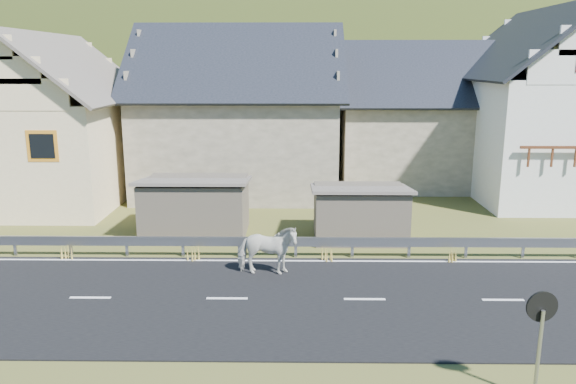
{
  "coord_description": "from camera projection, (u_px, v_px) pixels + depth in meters",
  "views": [
    {
      "loc": [
        1.98,
        -15.17,
        6.74
      ],
      "look_at": [
        1.73,
        3.68,
        2.38
      ],
      "focal_mm": 35.0,
      "sensor_mm": 36.0,
      "label": 1
    }
  ],
  "objects": [
    {
      "name": "mountain",
      "position": [
        304.0,
        141.0,
        196.12
      ],
      "size": [
        440.0,
        280.0,
        260.0
      ],
      "primitive_type": "ellipsoid",
      "color": "#233512",
      "rests_on": "ground"
    },
    {
      "name": "road",
      "position": [
        227.0,
        299.0,
        16.31
      ],
      "size": [
        60.0,
        7.0,
        0.04
      ],
      "primitive_type": "cube",
      "color": "black",
      "rests_on": "ground"
    },
    {
      "name": "house_white",
      "position": [
        550.0,
        96.0,
        28.62
      ],
      "size": [
        8.8,
        10.8,
        9.7
      ],
      "color": "white",
      "rests_on": "ground"
    },
    {
      "name": "house_cream",
      "position": [
        48.0,
        113.0,
        27.16
      ],
      "size": [
        7.8,
        9.8,
        8.3
      ],
      "color": "beige",
      "rests_on": "ground"
    },
    {
      "name": "conifer_patch",
      "position": [
        36.0,
        66.0,
        122.84
      ],
      "size": [
        76.0,
        50.0,
        28.0
      ],
      "primitive_type": "ellipsoid",
      "color": "black",
      "rests_on": "ground"
    },
    {
      "name": "guardrail",
      "position": [
        239.0,
        242.0,
        19.78
      ],
      "size": [
        28.1,
        0.09,
        0.75
      ],
      "color": "#93969B",
      "rests_on": "ground"
    },
    {
      "name": "shed_right",
      "position": [
        360.0,
        213.0,
        21.88
      ],
      "size": [
        3.8,
        2.9,
        2.2
      ],
      "primitive_type": "cube",
      "color": "#645949",
      "rests_on": "ground"
    },
    {
      "name": "lane_markings",
      "position": [
        227.0,
        298.0,
        16.31
      ],
      "size": [
        60.0,
        6.6,
        0.01
      ],
      "primitive_type": "cube",
      "color": "silver",
      "rests_on": "road"
    },
    {
      "name": "house_stone_a",
      "position": [
        240.0,
        103.0,
        29.9
      ],
      "size": [
        10.8,
        9.8,
        8.9
      ],
      "color": "tan",
      "rests_on": "ground"
    },
    {
      "name": "traffic_mirror",
      "position": [
        541.0,
        321.0,
        11.18
      ],
      "size": [
        0.65,
        0.19,
        2.33
      ],
      "rotation": [
        0.0,
        0.0,
        0.08
      ],
      "color": "#93969B",
      "rests_on": "ground"
    },
    {
      "name": "ground",
      "position": [
        227.0,
        300.0,
        16.32
      ],
      "size": [
        160.0,
        160.0,
        0.0
      ],
      "primitive_type": "plane",
      "color": "#494E1E",
      "rests_on": "ground"
    },
    {
      "name": "horse",
      "position": [
        267.0,
        250.0,
        18.0
      ],
      "size": [
        0.95,
        1.99,
        1.66
      ],
      "primitive_type": "imported",
      "rotation": [
        0.0,
        0.0,
        1.54
      ],
      "color": "beige",
      "rests_on": "road"
    },
    {
      "name": "shed_left",
      "position": [
        196.0,
        207.0,
        22.43
      ],
      "size": [
        4.3,
        3.3,
        2.4
      ],
      "primitive_type": "cube",
      "color": "#645949",
      "rests_on": "ground"
    },
    {
      "name": "house_stone_b",
      "position": [
        419.0,
        108.0,
        31.81
      ],
      "size": [
        9.8,
        8.8,
        8.1
      ],
      "color": "tan",
      "rests_on": "ground"
    }
  ]
}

